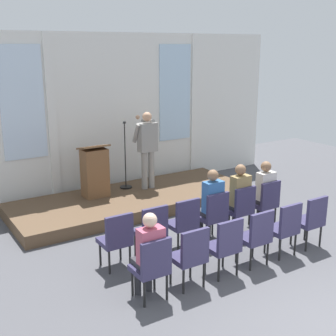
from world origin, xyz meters
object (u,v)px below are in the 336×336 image
Objects in this scene: mic_stand at (126,174)px; chair_r1_c4 at (285,226)px; chair_r1_c0 at (152,265)px; chair_r1_c3 at (256,235)px; chair_r0_c1 at (152,229)px; speaker at (147,144)px; chair_r0_c5 at (266,201)px; audience_r0_c5 at (263,190)px; chair_r1_c1 at (190,254)px; chair_r1_c2 at (225,244)px; chair_r0_c2 at (184,221)px; audience_r0_c4 at (238,195)px; chair_r0_c0 at (117,237)px; audience_r1_c0 at (149,251)px; lectern at (95,171)px; audience_r0_c3 at (211,201)px; chair_r1_c5 at (311,218)px; chair_r0_c4 at (241,207)px.

mic_stand is 1.65× the size of chair_r1_c4.
chair_r1_c0 is 1.92m from chair_r1_c3.
chair_r0_c1 is at bearing 59.65° from chair_r1_c0.
chair_r0_c5 is (1.08, -2.70, -0.74)m from speaker.
audience_r0_c5 is at bearing 1.84° from chair_r0_c1.
chair_r1_c0 is 0.64m from chair_r1_c1.
chair_r1_c2 is at bearing -59.65° from chair_r0_c1.
chair_r0_c2 is 1.30m from audience_r0_c4.
chair_r1_c0 is 1.00× the size of chair_r1_c3.
audience_r0_c4 reaches higher than chair_r1_c1.
chair_r1_c1 is at bearing -59.65° from chair_r0_c0.
speaker is 1.38× the size of audience_r1_c0.
chair_r1_c1 is 1.00× the size of chair_r1_c2.
speaker is 1.51× the size of lectern.
audience_r0_c4 is at bearing 172.84° from chair_r0_c5.
speaker is 1.87× the size of chair_r1_c1.
chair_r0_c0 is at bearing 120.35° from chair_r1_c1.
speaker is 1.32× the size of audience_r0_c3.
chair_r1_c5 is (2.56, -1.09, 0.00)m from chair_r0_c1.
mic_stand is 1.65× the size of chair_r0_c5.
chair_r0_c0 is at bearing 180.00° from chair_r0_c4.
chair_r1_c0 is at bearing 180.00° from chair_r1_c3.
speaker reaches higher than chair_r0_c5.
audience_r0_c3 is (1.05, -2.72, -0.07)m from lectern.
chair_r0_c1 is at bearing 57.62° from audience_r1_c0.
chair_r0_c2 is 1.68m from chair_r1_c0.
audience_r0_c4 reaches higher than chair_r1_c2.
chair_r1_c4 is (1.28, 0.00, 0.00)m from chair_r1_c2.
lectern is at bearing 130.50° from audience_r0_c5.
speaker is at bearing 86.95° from chair_r1_c3.
chair_r0_c1 is at bearing -109.63° from mic_stand.
chair_r1_c5 is at bearing -61.40° from audience_r0_c4.
audience_r0_c4 is 1.19m from chair_r1_c4.
chair_r1_c3 is 1.00× the size of chair_r1_c5.
chair_r0_c0 is 2.56m from chair_r0_c4.
chair_r0_c0 and chair_r1_c2 have the same top height.
audience_r0_c4 is (1.92, 0.08, 0.21)m from chair_r0_c1.
lectern is 3.58m from audience_r0_c5.
chair_r0_c1 is (-0.23, -2.80, -0.27)m from lectern.
audience_r1_c0 is at bearing 177.49° from chair_r1_c3.
chair_r0_c1 is at bearing 180.00° from chair_r0_c4.
audience_r0_c3 is at bearing -94.42° from speaker.
chair_r1_c5 is at bearing -90.00° from audience_r0_c5.
chair_r1_c2 is 1.00× the size of chair_r1_c3.
chair_r0_c4 is 1.26m from chair_r1_c5.
chair_r0_c1 and chair_r1_c0 have the same top height.
lectern reaches higher than audience_r1_c0.
lectern is 3.91m from chair_r1_c1.
chair_r0_c1 is at bearing 0.00° from chair_r0_c0.
audience_r1_c0 is at bearing 178.12° from chair_r1_c4.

